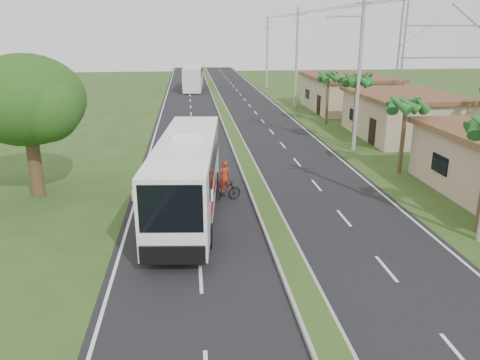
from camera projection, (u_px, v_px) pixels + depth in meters
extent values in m
plane|color=#2E4419|center=(295.00, 274.00, 17.30)|extent=(180.00, 180.00, 0.00)
cube|color=black|center=(238.00, 146.00, 36.22)|extent=(14.00, 160.00, 0.02)
cube|color=gray|center=(238.00, 145.00, 36.20)|extent=(1.20, 160.00, 0.17)
cube|color=#2E4419|center=(238.00, 144.00, 36.17)|extent=(0.95, 160.00, 0.02)
cube|color=silver|center=(151.00, 149.00, 35.53)|extent=(0.12, 160.00, 0.01)
cube|color=silver|center=(323.00, 144.00, 36.92)|extent=(0.12, 160.00, 0.01)
cube|color=tan|center=(402.00, 117.00, 39.06)|extent=(7.00, 10.00, 3.35)
cube|color=#51251C|center=(404.00, 95.00, 38.50)|extent=(7.60, 10.60, 0.32)
cube|color=tan|center=(347.00, 94.00, 52.28)|extent=(8.00, 11.00, 3.50)
cube|color=#51251C|center=(349.00, 77.00, 51.70)|extent=(8.60, 11.60, 0.32)
cylinder|color=#473321|center=(403.00, 137.00, 28.93)|extent=(0.26, 0.26, 4.60)
cylinder|color=#473321|center=(355.00, 112.00, 35.37)|extent=(0.26, 0.26, 5.40)
cylinder|color=#473321|center=(327.00, 99.00, 44.03)|extent=(0.26, 0.26, 4.80)
cylinder|color=#473321|center=(34.00, 160.00, 24.90)|extent=(0.70, 0.70, 4.00)
ellipsoid|color=#234412|center=(26.00, 100.00, 23.92)|extent=(6.00, 6.00, 4.68)
sphere|color=#234412|center=(5.00, 108.00, 24.68)|extent=(3.80, 3.80, 3.80)
sphere|color=#234412|center=(46.00, 108.00, 23.19)|extent=(3.40, 3.40, 3.40)
cylinder|color=gray|center=(359.00, 68.00, 33.38)|extent=(0.28, 0.28, 12.00)
cube|color=gray|center=(364.00, 3.00, 32.03)|extent=(1.20, 0.10, 0.10)
cube|color=gray|center=(346.00, 16.00, 32.18)|extent=(2.40, 0.10, 0.10)
cylinder|color=gray|center=(296.00, 59.00, 52.45)|extent=(0.28, 0.28, 11.00)
cube|color=gray|center=(298.00, 15.00, 51.01)|extent=(1.60, 0.12, 0.12)
cube|color=gray|center=(298.00, 22.00, 51.26)|extent=(1.20, 0.10, 0.10)
cylinder|color=gray|center=(267.00, 53.00, 71.45)|extent=(0.28, 0.28, 10.50)
cube|color=gray|center=(268.00, 22.00, 70.09)|extent=(1.60, 0.12, 0.12)
cube|color=gray|center=(268.00, 28.00, 70.33)|extent=(1.20, 0.10, 0.10)
cylinder|color=gray|center=(403.00, 58.00, 45.14)|extent=(0.18, 0.18, 12.00)
cylinder|color=gray|center=(398.00, 58.00, 46.09)|extent=(0.18, 0.18, 12.00)
cube|color=gray|center=(449.00, 58.00, 46.14)|extent=(10.00, 0.14, 0.14)
cube|color=gray|center=(453.00, 26.00, 45.22)|extent=(10.00, 0.14, 0.14)
cube|color=white|center=(188.00, 172.00, 22.49)|extent=(3.75, 12.50, 3.23)
cube|color=black|center=(188.00, 155.00, 22.86)|extent=(3.56, 10.05, 1.29)
cube|color=black|center=(171.00, 209.00, 16.53)|extent=(2.31, 0.36, 1.81)
cube|color=#A90E20|center=(185.00, 194.00, 21.52)|extent=(3.12, 5.56, 0.56)
cube|color=#FFA415|center=(189.00, 188.00, 23.06)|extent=(2.90, 3.32, 0.26)
cube|color=white|center=(189.00, 131.00, 23.12)|extent=(1.67, 2.59, 0.29)
cylinder|color=black|center=(152.00, 236.00, 19.24)|extent=(0.43, 1.09, 1.07)
cylinder|color=black|center=(208.00, 236.00, 19.27)|extent=(0.43, 1.09, 1.07)
cylinder|color=black|center=(173.00, 182.00, 26.08)|extent=(0.43, 1.09, 1.07)
cylinder|color=black|center=(215.00, 182.00, 26.10)|extent=(0.43, 1.09, 1.07)
cube|color=silver|center=(193.00, 78.00, 70.05)|extent=(3.23, 11.91, 3.28)
cube|color=black|center=(193.00, 71.00, 70.24)|extent=(3.11, 8.84, 1.11)
cube|color=orange|center=(193.00, 82.00, 69.27)|extent=(2.93, 5.77, 0.36)
cylinder|color=black|center=(184.00, 90.00, 65.77)|extent=(0.36, 1.00, 0.98)
cylinder|color=black|center=(200.00, 90.00, 65.88)|extent=(0.36, 1.00, 0.98)
cylinder|color=black|center=(188.00, 83.00, 74.53)|extent=(0.36, 1.00, 0.98)
cylinder|color=black|center=(202.00, 83.00, 74.64)|extent=(0.36, 1.00, 0.98)
imported|color=black|center=(225.00, 191.00, 24.52)|extent=(1.88, 1.07, 1.09)
imported|color=#9C2C16|center=(224.00, 176.00, 24.27)|extent=(0.69, 0.57, 1.64)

